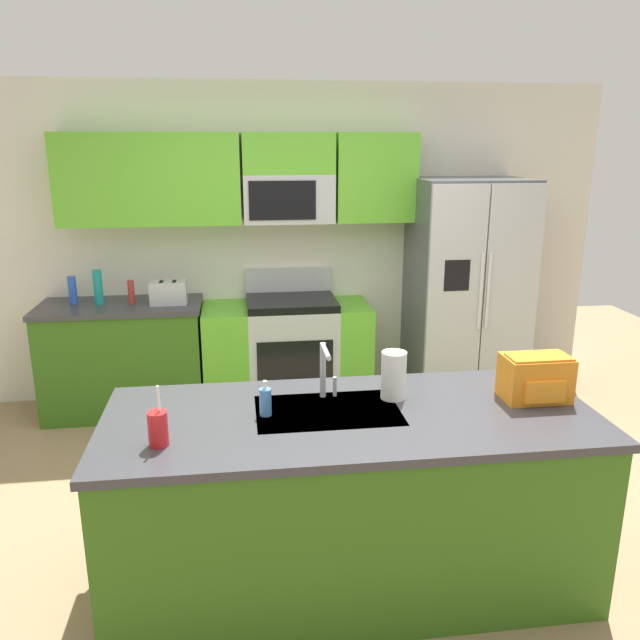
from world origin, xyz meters
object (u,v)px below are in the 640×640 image
at_px(bottle_teal, 98,287).
at_px(sink_faucet, 325,367).
at_px(paper_towel_roll, 394,375).
at_px(soap_dispenser, 265,401).
at_px(refrigerator, 466,292).
at_px(range_oven, 287,352).
at_px(backpack, 536,377).
at_px(toaster, 169,293).
at_px(drink_cup_red, 158,428).
at_px(pepper_mill, 131,292).
at_px(bottle_blue, 73,290).

height_order(bottle_teal, sink_faucet, sink_faucet).
bearing_deg(paper_towel_roll, soap_dispenser, -169.23).
bearing_deg(soap_dispenser, bottle_teal, 117.66).
relative_size(refrigerator, sink_faucet, 6.56).
xyz_separation_m(range_oven, bottle_teal, (-1.47, 0.01, 0.59)).
xyz_separation_m(range_oven, backpack, (1.04, -2.25, 0.57)).
distance_m(toaster, drink_cup_red, 2.46).
bearing_deg(soap_dispenser, backpack, 0.54).
xyz_separation_m(range_oven, pepper_mill, (-1.22, -0.00, 0.55)).
distance_m(sink_faucet, backpack, 1.04).
bearing_deg(refrigerator, toaster, 179.54).
xyz_separation_m(sink_faucet, soap_dispenser, (-0.30, -0.16, -0.10)).
bearing_deg(range_oven, backpack, -65.10).
bearing_deg(drink_cup_red, paper_towel_roll, 18.49).
bearing_deg(pepper_mill, sink_faucet, -59.45).
bearing_deg(drink_cup_red, bottle_blue, 110.08).
height_order(bottle_blue, soap_dispenser, bottle_blue).
relative_size(range_oven, sink_faucet, 4.82).
bearing_deg(bottle_blue, pepper_mill, -6.24).
height_order(toaster, paper_towel_roll, paper_towel_roll).
bearing_deg(bottle_blue, toaster, -7.62).
bearing_deg(refrigerator, drink_cup_red, -132.57).
bearing_deg(bottle_blue, bottle_teal, -11.17).
bearing_deg(bottle_teal, backpack, -41.89).
xyz_separation_m(drink_cup_red, paper_towel_roll, (1.10, 0.37, 0.04)).
xyz_separation_m(toaster, paper_towel_roll, (1.29, -2.09, 0.03)).
height_order(refrigerator, sink_faucet, refrigerator).
relative_size(drink_cup_red, backpack, 0.84).
bearing_deg(range_oven, pepper_mill, -179.88).
distance_m(refrigerator, drink_cup_red, 3.30).
relative_size(toaster, bottle_teal, 1.02).
relative_size(range_oven, soap_dispenser, 8.00).
bearing_deg(bottle_blue, soap_dispenser, -58.91).
xyz_separation_m(paper_towel_roll, backpack, (0.69, -0.11, -0.00)).
distance_m(drink_cup_red, backpack, 1.80).
bearing_deg(backpack, drink_cup_red, -171.78).
height_order(refrigerator, bottle_blue, refrigerator).
relative_size(bottle_teal, sink_faucet, 0.97).
bearing_deg(backpack, range_oven, 114.90).
distance_m(sink_faucet, paper_towel_roll, 0.34).
relative_size(toaster, pepper_mill, 1.51).
height_order(refrigerator, drink_cup_red, refrigerator).
bearing_deg(range_oven, bottle_teal, 179.74).
height_order(toaster, drink_cup_red, drink_cup_red).
bearing_deg(toaster, pepper_mill, 170.26).
bearing_deg(pepper_mill, paper_towel_roll, -53.57).
distance_m(toaster, soap_dispenser, 2.30).
xyz_separation_m(range_oven, soap_dispenser, (-0.28, -2.26, 0.53)).
height_order(bottle_teal, drink_cup_red, bottle_teal).
xyz_separation_m(bottle_blue, drink_cup_red, (0.93, -2.55, -0.03)).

